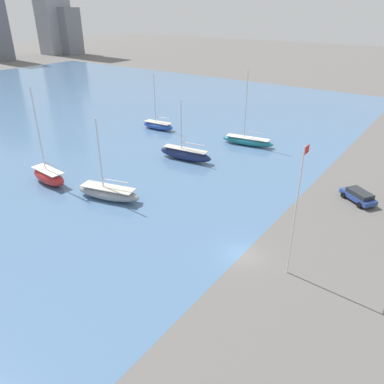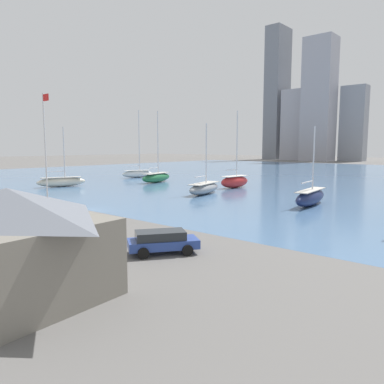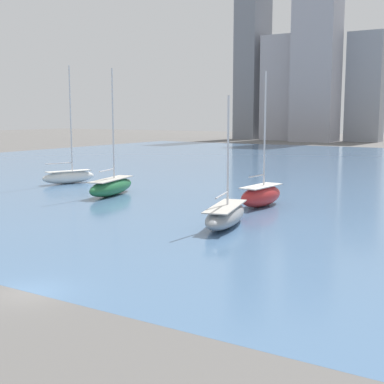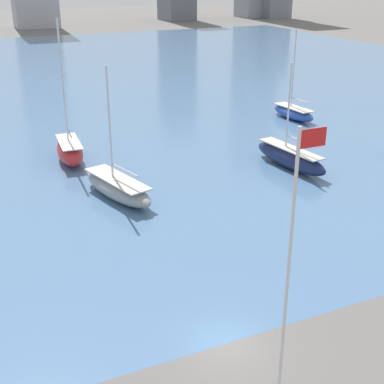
{
  "view_description": "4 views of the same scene",
  "coord_description": "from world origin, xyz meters",
  "px_view_note": "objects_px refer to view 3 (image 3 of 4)",
  "views": [
    {
      "loc": [
        -29.12,
        -14.25,
        23.27
      ],
      "look_at": [
        4.7,
        9.82,
        2.58
      ],
      "focal_mm": 35.0,
      "sensor_mm": 36.0,
      "label": 1
    },
    {
      "loc": [
        37.72,
        -24.63,
        7.46
      ],
      "look_at": [
        7.1,
        10.47,
        1.78
      ],
      "focal_mm": 35.0,
      "sensor_mm": 36.0,
      "label": 2
    },
    {
      "loc": [
        21.92,
        -18.72,
        9.42
      ],
      "look_at": [
        4.64,
        9.02,
        4.68
      ],
      "focal_mm": 50.0,
      "sensor_mm": 36.0,
      "label": 3
    },
    {
      "loc": [
        -10.98,
        -19.7,
        18.08
      ],
      "look_at": [
        4.95,
        14.87,
        2.01
      ],
      "focal_mm": 50.0,
      "sensor_mm": 36.0,
      "label": 4
    }
  ],
  "objects_px": {
    "sailboat_red": "(261,195)",
    "sailboat_gray": "(226,215)",
    "sailboat_white": "(69,176)",
    "sailboat_green": "(111,186)"
  },
  "relations": [
    {
      "from": "sailboat_gray",
      "to": "sailboat_red",
      "type": "bearing_deg",
      "value": 84.07
    },
    {
      "from": "sailboat_red",
      "to": "sailboat_green",
      "type": "distance_m",
      "value": 18.34
    },
    {
      "from": "sailboat_gray",
      "to": "sailboat_green",
      "type": "bearing_deg",
      "value": 142.5
    },
    {
      "from": "sailboat_gray",
      "to": "sailboat_red",
      "type": "xyz_separation_m",
      "value": [
        -1.6,
        10.68,
        0.23
      ]
    },
    {
      "from": "sailboat_white",
      "to": "sailboat_red",
      "type": "height_order",
      "value": "sailboat_white"
    },
    {
      "from": "sailboat_red",
      "to": "sailboat_gray",
      "type": "bearing_deg",
      "value": -76.82
    },
    {
      "from": "sailboat_white",
      "to": "sailboat_red",
      "type": "relative_size",
      "value": 1.16
    },
    {
      "from": "sailboat_white",
      "to": "sailboat_gray",
      "type": "xyz_separation_m",
      "value": [
        31.93,
        -13.68,
        -0.11
      ]
    },
    {
      "from": "sailboat_white",
      "to": "sailboat_green",
      "type": "relative_size",
      "value": 1.08
    },
    {
      "from": "sailboat_white",
      "to": "sailboat_gray",
      "type": "bearing_deg",
      "value": -1.73
    }
  ]
}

